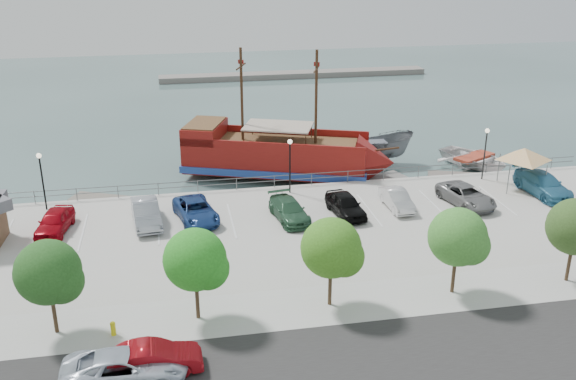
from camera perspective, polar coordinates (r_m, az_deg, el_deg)
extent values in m
plane|color=#344E4B|center=(44.24, 1.76, -4.46)|extent=(160.00, 160.00, 0.00)
cube|color=#272525|center=(30.53, 8.47, -15.65)|extent=(100.00, 8.00, 0.04)
cube|color=#AEAEAC|center=(35.24, 5.31, -9.93)|extent=(100.00, 4.00, 0.05)
cylinder|color=#5B5E61|center=(50.52, -0.11, 1.32)|extent=(50.00, 0.06, 0.06)
cylinder|color=#5B5E61|center=(50.66, -0.11, 0.90)|extent=(50.00, 0.06, 0.06)
cube|color=slate|center=(97.54, 0.57, 10.22)|extent=(40.00, 3.00, 0.80)
cube|color=maroon|center=(55.30, -1.06, 3.00)|extent=(16.23, 10.03, 2.52)
cube|color=#233F93|center=(55.57, -1.06, 2.20)|extent=(16.60, 10.41, 0.58)
cone|color=maroon|center=(54.39, 7.81, 2.48)|extent=(4.55, 5.45, 4.65)
cube|color=maroon|center=(56.24, -7.42, 5.21)|extent=(4.44, 5.57, 1.36)
cube|color=brown|center=(56.04, -7.45, 5.92)|extent=(4.12, 5.13, 0.12)
cube|color=brown|center=(54.82, -0.57, 4.27)|extent=(13.30, 8.46, 0.15)
cube|color=maroon|center=(57.01, -0.62, 5.26)|extent=(14.58, 5.68, 0.68)
cube|color=maroon|center=(52.64, -1.56, 3.87)|extent=(14.58, 5.68, 0.68)
cylinder|color=#382111|center=(53.35, 2.52, 8.14)|extent=(0.30, 0.30, 7.95)
cylinder|color=#382111|center=(54.51, -4.13, 8.39)|extent=(0.30, 0.30, 7.95)
cylinder|color=#382111|center=(52.85, 2.56, 10.70)|extent=(1.16, 2.77, 0.14)
cylinder|color=#382111|center=(54.02, -4.20, 10.90)|extent=(1.16, 2.77, 0.14)
cube|color=#BDAB97|center=(54.47, -0.88, 5.70)|extent=(6.57, 5.44, 0.12)
cylinder|color=#382111|center=(54.01, 8.59, 3.60)|extent=(2.31, 1.00, 0.57)
imported|color=slate|center=(58.91, 7.81, 3.48)|extent=(7.16, 2.95, 2.73)
imported|color=silver|center=(60.09, 16.19, 2.49)|extent=(7.30, 8.10, 1.38)
cube|color=#6D655A|center=(51.93, -15.33, -0.98)|extent=(6.91, 4.54, 0.38)
cube|color=slate|center=(54.02, 6.90, 0.56)|extent=(7.88, 4.50, 0.43)
cube|color=#685F58|center=(57.27, 15.47, 1.10)|extent=(6.48, 3.83, 0.36)
cylinder|color=slate|center=(54.31, 18.22, 1.92)|extent=(0.09, 0.09, 2.35)
cylinder|color=slate|center=(55.15, 20.99, 1.85)|extent=(0.09, 0.09, 2.35)
cylinder|color=slate|center=(51.81, 19.00, 0.90)|extent=(0.09, 0.09, 2.35)
cylinder|color=slate|center=(52.68, 21.89, 0.84)|extent=(0.09, 0.09, 2.35)
pyramid|color=beige|center=(52.84, 20.31, 3.51)|extent=(5.38, 5.38, 0.96)
imported|color=#B2BCCB|center=(30.06, -14.28, -15.04)|extent=(5.49, 2.57, 1.52)
imported|color=maroon|center=(30.35, -11.91, -14.48)|extent=(4.46, 1.69, 1.45)
cylinder|color=yellow|center=(33.49, -15.27, -11.91)|extent=(0.25, 0.25, 0.64)
sphere|color=yellow|center=(33.31, -15.32, -11.42)|extent=(0.28, 0.28, 0.28)
cylinder|color=black|center=(49.07, -20.95, 0.54)|extent=(0.12, 0.12, 4.00)
sphere|color=#FFF2CC|center=(48.41, -21.27, 2.86)|extent=(0.36, 0.36, 0.36)
cylinder|color=black|center=(48.97, 0.17, 1.97)|extent=(0.12, 0.12, 4.00)
sphere|color=#FFF2CC|center=(48.31, 0.17, 4.32)|extent=(0.36, 0.36, 0.36)
cylinder|color=black|center=(54.16, 17.06, 2.93)|extent=(0.12, 0.12, 4.00)
sphere|color=#FFF2CC|center=(53.56, 17.30, 5.05)|extent=(0.36, 0.36, 0.36)
cylinder|color=#473321|center=(34.16, -20.06, -10.26)|extent=(0.20, 0.20, 2.20)
sphere|color=#1F491A|center=(33.06, -20.56, -6.85)|extent=(3.20, 3.20, 3.20)
sphere|color=#1F491A|center=(32.87, -19.51, -7.66)|extent=(2.20, 2.20, 2.20)
cylinder|color=#473321|center=(33.58, -8.07, -9.62)|extent=(0.20, 0.20, 2.20)
sphere|color=#23771D|center=(32.47, -8.28, -6.13)|extent=(3.20, 3.20, 3.20)
sphere|color=#23771D|center=(32.41, -7.15, -6.93)|extent=(2.20, 2.20, 2.20)
cylinder|color=#473321|center=(34.45, 3.75, -8.57)|extent=(0.20, 0.20, 2.20)
sphere|color=#376E1B|center=(33.37, 3.85, -5.15)|extent=(3.20, 3.20, 3.20)
sphere|color=#376E1B|center=(33.43, 4.96, -5.90)|extent=(2.20, 2.20, 2.20)
cylinder|color=#473321|center=(36.66, 14.50, -7.31)|extent=(0.20, 0.20, 2.20)
sphere|color=#377329|center=(35.64, 14.84, -4.06)|extent=(3.20, 3.20, 3.20)
sphere|color=#377329|center=(35.82, 15.85, -4.74)|extent=(2.20, 2.20, 2.20)
cylinder|color=#473321|center=(39.99, 23.70, -6.01)|extent=(0.20, 0.20, 2.20)
sphere|color=#2C471C|center=(39.06, 24.19, -3.00)|extent=(3.20, 3.20, 3.20)
imported|color=#9B030F|center=(45.53, -20.03, -2.63)|extent=(2.49, 4.66, 1.51)
imported|color=#9398A2|center=(44.94, -12.51, -2.02)|extent=(2.30, 5.14, 1.64)
imported|color=navy|center=(44.97, -8.18, -1.83)|extent=(3.40, 5.56, 1.44)
imported|color=#2C573B|center=(44.66, 0.10, -1.80)|extent=(2.64, 5.04, 1.40)
imported|color=black|center=(45.57, 5.14, -1.30)|extent=(2.35, 4.72, 1.54)
imported|color=silver|center=(47.19, 9.66, -0.84)|extent=(1.55, 4.15, 1.35)
imported|color=slate|center=(48.96, 15.55, -0.46)|extent=(3.37, 5.51, 1.43)
imported|color=teal|center=(52.75, 21.72, 0.48)|extent=(2.71, 5.80, 1.64)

